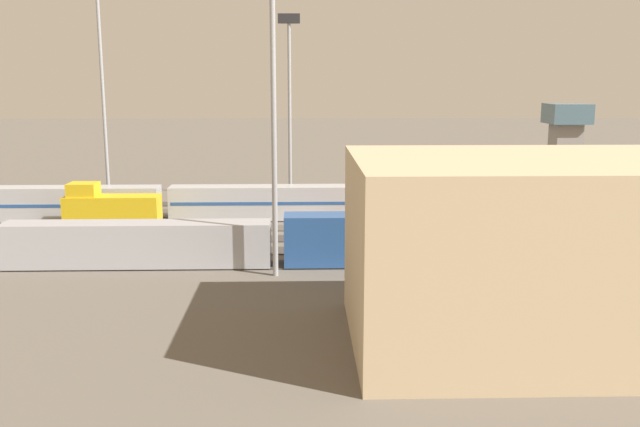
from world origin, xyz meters
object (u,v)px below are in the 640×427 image
object	(u,v)px
light_mast_0	(289,82)
train_on_track_0	(600,186)
train_on_track_3	(110,210)
light_mast_1	(273,37)
control_tower	(566,137)
train_on_track_6	(119,243)
light_mast_2	(101,56)
train_on_track_4	(392,218)
train_on_track_1	(557,193)
train_on_track_2	(252,202)

from	to	relation	value
light_mast_0	train_on_track_0	bearing A→B (deg)	176.74
train_on_track_3	light_mast_1	size ratio (longest dim) A/B	0.33
train_on_track_3	control_tower	size ratio (longest dim) A/B	0.82
train_on_track_6	light_mast_2	world-z (taller)	light_mast_2
train_on_track_0	light_mast_1	distance (m)	55.52
train_on_track_4	train_on_track_3	bearing A→B (deg)	-9.54
train_on_track_6	light_mast_1	bearing A→B (deg)	167.03
train_on_track_1	train_on_track_4	xyz separation A→B (m)	(22.25, 15.00, 0.00)
light_mast_1	light_mast_2	bearing A→B (deg)	-57.12
train_on_track_1	train_on_track_4	size ratio (longest dim) A/B	1.00
train_on_track_2	train_on_track_3	bearing A→B (deg)	18.62
light_mast_0	train_on_track_4	bearing A→B (deg)	115.57
train_on_track_3	light_mast_0	distance (m)	29.04
train_on_track_6	train_on_track_3	bearing A→B (deg)	-72.39
train_on_track_3	train_on_track_2	bearing A→B (deg)	-161.38
light_mast_0	control_tower	size ratio (longest dim) A/B	1.97
train_on_track_2	light_mast_2	size ratio (longest dim) A/B	3.85
control_tower	train_on_track_0	bearing A→B (deg)	85.11
train_on_track_2	light_mast_0	bearing A→B (deg)	-108.96
light_mast_0	train_on_track_6	bearing A→B (deg)	66.11
train_on_track_3	light_mast_2	xyz separation A→B (m)	(5.02, -18.03, 16.61)
train_on_track_3	train_on_track_6	world-z (taller)	train_on_track_3
light_mast_2	control_tower	bearing A→B (deg)	-168.28
train_on_track_6	control_tower	distance (m)	73.23
light_mast_1	control_tower	distance (m)	66.65
light_mast_1	light_mast_0	bearing A→B (deg)	-91.16
train_on_track_1	train_on_track_3	distance (m)	52.94
train_on_track_2	light_mast_2	xyz separation A→B (m)	(19.87, -13.03, 16.71)
train_on_track_3	train_on_track_4	bearing A→B (deg)	170.46
train_on_track_3	control_tower	bearing A→B (deg)	-152.51
train_on_track_0	train_on_track_2	bearing A→B (deg)	12.62
train_on_track_2	control_tower	distance (m)	53.52
train_on_track_1	train_on_track_4	distance (m)	26.83
light_mast_0	light_mast_1	bearing A→B (deg)	88.84
light_mast_1	control_tower	world-z (taller)	light_mast_1
train_on_track_6	light_mast_1	xyz separation A→B (m)	(-13.59, 3.13, 17.12)
train_on_track_0	train_on_track_6	xyz separation A→B (m)	(54.74, 30.00, -0.04)
train_on_track_6	train_on_track_1	bearing A→B (deg)	-152.11
light_mast_0	light_mast_2	distance (m)	24.31
control_tower	train_on_track_6	bearing A→B (deg)	39.74
train_on_track_3	light_mast_1	distance (m)	30.94
light_mast_2	train_on_track_3	bearing A→B (deg)	105.57
train_on_track_1	light_mast_1	world-z (taller)	light_mast_1
train_on_track_4	light_mast_0	distance (m)	28.13
light_mast_1	control_tower	xyz separation A→B (m)	(-42.58, -49.84, -12.06)
train_on_track_2	train_on_track_0	distance (m)	45.77
train_on_track_1	light_mast_1	bearing A→B (deg)	39.91
train_on_track_4	light_mast_1	world-z (taller)	light_mast_1
light_mast_2	light_mast_0	bearing A→B (deg)	178.27
train_on_track_4	train_on_track_2	world-z (taller)	train_on_track_4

